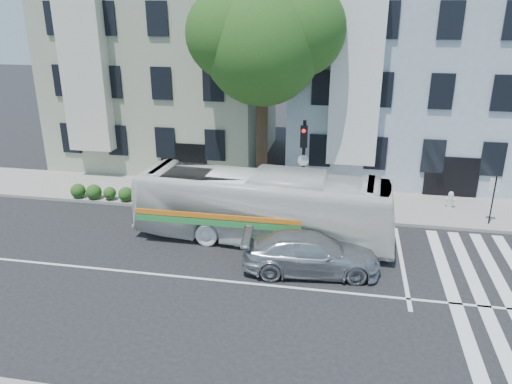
% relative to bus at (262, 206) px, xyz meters
% --- Properties ---
extents(ground, '(120.00, 120.00, 0.00)m').
position_rel_bus_xyz_m(ground, '(-0.89, -3.59, -1.49)').
color(ground, black).
rests_on(ground, ground).
extents(sidewalk_far, '(80.00, 4.00, 0.15)m').
position_rel_bus_xyz_m(sidewalk_far, '(-0.89, 4.41, -1.42)').
color(sidewalk_far, gray).
rests_on(sidewalk_far, ground).
extents(building_left, '(12.00, 10.00, 11.00)m').
position_rel_bus_xyz_m(building_left, '(-7.89, 11.41, 4.01)').
color(building_left, '#9CA489').
rests_on(building_left, ground).
extents(building_right, '(12.00, 10.00, 11.00)m').
position_rel_bus_xyz_m(building_right, '(6.11, 11.41, 4.01)').
color(building_right, '#95A8B1').
rests_on(building_right, ground).
extents(street_tree, '(7.30, 5.90, 11.10)m').
position_rel_bus_xyz_m(street_tree, '(-0.83, 5.15, 6.34)').
color(street_tree, '#2D2116').
rests_on(street_tree, ground).
extents(bus, '(3.24, 10.85, 2.98)m').
position_rel_bus_xyz_m(bus, '(0.00, 0.00, 0.00)').
color(bus, white).
rests_on(bus, ground).
extents(sedan, '(2.58, 5.22, 1.46)m').
position_rel_bus_xyz_m(sedan, '(2.20, -2.30, -0.76)').
color(sedan, '#B2B4BA').
rests_on(sedan, ground).
extents(hedge, '(8.40, 3.16, 0.70)m').
position_rel_bus_xyz_m(hedge, '(-5.61, 2.71, -0.99)').
color(hedge, '#2C5D1E').
rests_on(hedge, sidewalk_far).
extents(traffic_signal, '(0.48, 0.54, 4.60)m').
position_rel_bus_xyz_m(traffic_signal, '(1.41, 2.37, 1.48)').
color(traffic_signal, black).
rests_on(traffic_signal, ground).
extents(fire_hydrant, '(0.45, 0.26, 0.81)m').
position_rel_bus_xyz_m(fire_hydrant, '(8.28, 4.76, -0.93)').
color(fire_hydrant, beige).
rests_on(fire_hydrant, sidewalk_far).
extents(far_sign_pole, '(0.40, 0.20, 2.23)m').
position_rel_bus_xyz_m(far_sign_pole, '(9.66, 3.14, 0.09)').
color(far_sign_pole, black).
rests_on(far_sign_pole, sidewalk_far).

